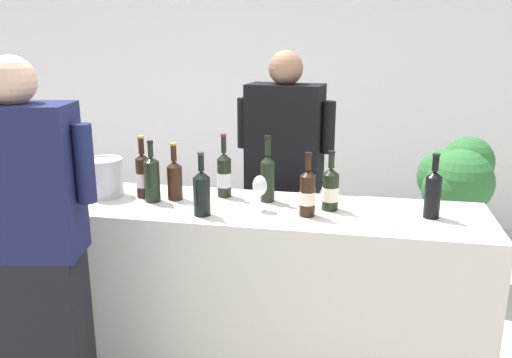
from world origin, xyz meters
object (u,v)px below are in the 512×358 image
at_px(wine_bottle_2, 268,176).
at_px(wine_bottle_3, 330,189).
at_px(wine_bottle_6, 307,193).
at_px(wine_bottle_7, 202,192).
at_px(person_guest, 32,262).
at_px(wine_bottle_0, 175,178).
at_px(wine_bottle_4, 152,178).
at_px(wine_bottle_8, 86,169).
at_px(wine_glass, 260,187).
at_px(person_server, 284,193).
at_px(potted_shrub, 455,188).
at_px(wine_bottle_5, 143,175).
at_px(wine_bottle_9, 224,175).
at_px(wine_bottle_1, 433,193).
at_px(ice_bucket, 104,177).

distance_m(wine_bottle_2, wine_bottle_3, 0.34).
height_order(wine_bottle_6, wine_bottle_7, same).
height_order(wine_bottle_7, person_guest, person_guest).
distance_m(wine_bottle_0, wine_bottle_7, 0.31).
relative_size(wine_bottle_4, wine_bottle_8, 1.05).
distance_m(wine_glass, person_server, 0.67).
bearing_deg(wine_bottle_7, wine_bottle_2, 46.17).
relative_size(wine_bottle_3, wine_bottle_6, 0.96).
bearing_deg(wine_bottle_6, wine_bottle_2, 140.05).
height_order(person_server, potted_shrub, person_server).
distance_m(wine_bottle_5, wine_bottle_7, 0.46).
relative_size(wine_bottle_0, wine_bottle_9, 0.89).
distance_m(wine_bottle_8, person_guest, 0.86).
bearing_deg(wine_bottle_1, wine_bottle_2, 173.00).
bearing_deg(wine_bottle_5, potted_shrub, 33.49).
bearing_deg(wine_bottle_4, wine_bottle_6, -4.97).
relative_size(wine_bottle_1, wine_bottle_7, 1.00).
relative_size(wine_bottle_9, wine_glass, 1.92).
bearing_deg(wine_bottle_9, wine_bottle_4, -155.10).
height_order(wine_bottle_4, wine_bottle_6, wine_bottle_4).
bearing_deg(person_guest, wine_bottle_5, 73.46).
relative_size(person_server, potted_shrub, 1.57).
bearing_deg(wine_bottle_0, wine_bottle_6, -10.15).
bearing_deg(wine_bottle_1, wine_glass, -176.19).
relative_size(wine_bottle_8, person_guest, 0.18).
bearing_deg(wine_bottle_0, wine_bottle_3, -0.76).
xyz_separation_m(wine_bottle_4, person_server, (0.62, 0.59, -0.22)).
bearing_deg(wine_bottle_4, wine_bottle_3, 2.86).
xyz_separation_m(wine_bottle_1, wine_bottle_9, (-1.07, 0.14, -0.00)).
relative_size(wine_bottle_6, wine_bottle_9, 0.91).
distance_m(wine_bottle_6, wine_bottle_7, 0.52).
distance_m(ice_bucket, potted_shrub, 2.40).
distance_m(wine_bottle_0, wine_bottle_5, 0.18).
height_order(person_guest, potted_shrub, person_guest).
relative_size(wine_bottle_7, wine_bottle_9, 0.91).
bearing_deg(wine_bottle_9, person_server, 58.04).
height_order(wine_bottle_5, wine_glass, wine_bottle_5).
distance_m(wine_bottle_4, potted_shrub, 2.18).
bearing_deg(person_guest, potted_shrub, 43.39).
bearing_deg(wine_bottle_5, person_guest, -106.54).
xyz_separation_m(wine_glass, person_guest, (-0.88, -0.62, -0.21)).
bearing_deg(ice_bucket, wine_glass, -5.01).
xyz_separation_m(person_server, person_guest, (-0.91, -1.25, 0.00)).
xyz_separation_m(wine_bottle_3, ice_bucket, (-1.23, -0.00, -0.00)).
height_order(wine_bottle_3, wine_bottle_5, wine_bottle_5).
relative_size(wine_bottle_5, person_server, 0.20).
bearing_deg(person_server, wine_bottle_9, -121.96).
xyz_separation_m(wine_bottle_5, wine_bottle_7, (0.40, -0.23, -0.00)).
bearing_deg(wine_bottle_3, wine_bottle_7, -160.81).
distance_m(wine_bottle_5, wine_bottle_8, 0.40).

